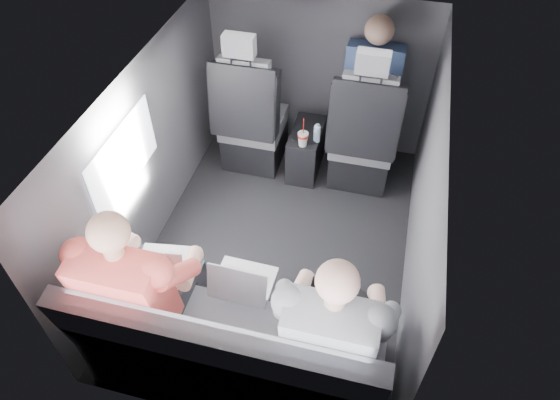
% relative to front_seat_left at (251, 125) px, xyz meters
% --- Properties ---
extents(floor, '(2.60, 2.60, 0.00)m').
position_rel_front_seat_left_xyz_m(floor, '(0.45, -0.84, -0.40)').
color(floor, black).
rests_on(floor, ground).
extents(ceiling, '(2.60, 2.60, 0.00)m').
position_rel_front_seat_left_xyz_m(ceiling, '(0.45, -0.84, 0.95)').
color(ceiling, '#B2B2AD').
rests_on(ceiling, panel_back).
extents(panel_left, '(0.02, 2.60, 1.35)m').
position_rel_front_seat_left_xyz_m(panel_left, '(-0.45, -0.84, 0.27)').
color(panel_left, '#56565B').
rests_on(panel_left, floor).
extents(panel_right, '(0.02, 2.60, 1.35)m').
position_rel_front_seat_left_xyz_m(panel_right, '(1.35, -0.84, 0.27)').
color(panel_right, '#56565B').
rests_on(panel_right, floor).
extents(panel_front, '(1.80, 0.02, 1.35)m').
position_rel_front_seat_left_xyz_m(panel_front, '(0.45, 0.46, 0.27)').
color(panel_front, '#56565B').
rests_on(panel_front, floor).
extents(panel_back, '(1.80, 0.02, 1.35)m').
position_rel_front_seat_left_xyz_m(panel_back, '(0.45, -2.14, 0.27)').
color(panel_back, '#56565B').
rests_on(panel_back, floor).
extents(side_window, '(0.02, 0.75, 0.42)m').
position_rel_front_seat_left_xyz_m(side_window, '(-0.43, -1.14, 0.50)').
color(side_window, white).
rests_on(side_window, panel_left).
extents(seatbelt, '(0.35, 0.11, 0.59)m').
position_rel_front_seat_left_xyz_m(seatbelt, '(0.90, -0.17, 0.40)').
color(seatbelt, black).
rests_on(seatbelt, front_seat_right).
extents(front_seat_left, '(0.52, 0.58, 1.26)m').
position_rel_front_seat_left_xyz_m(front_seat_left, '(0.00, 0.00, 0.00)').
color(front_seat_left, black).
rests_on(front_seat_left, floor).
extents(front_seat_right, '(0.52, 0.58, 1.26)m').
position_rel_front_seat_left_xyz_m(front_seat_right, '(0.90, 0.00, 0.00)').
color(front_seat_right, black).
rests_on(front_seat_right, floor).
extents(center_console, '(0.24, 0.48, 0.41)m').
position_rel_front_seat_left_xyz_m(center_console, '(0.45, 0.04, -0.20)').
color(center_console, black).
rests_on(center_console, floor).
extents(rear_bench, '(1.60, 0.57, 0.92)m').
position_rel_front_seat_left_xyz_m(rear_bench, '(0.45, -1.90, -0.09)').
color(rear_bench, slate).
rests_on(rear_bench, floor).
extents(soda_cup, '(0.08, 0.08, 0.25)m').
position_rel_front_seat_left_xyz_m(soda_cup, '(0.46, -0.15, 0.06)').
color(soda_cup, white).
rests_on(soda_cup, center_console).
extents(water_bottle, '(0.05, 0.05, 0.16)m').
position_rel_front_seat_left_xyz_m(water_bottle, '(0.55, -0.07, 0.07)').
color(water_bottle, '#9DB9D5').
rests_on(water_bottle, center_console).
extents(laptop_white, '(0.36, 0.36, 0.25)m').
position_rel_front_seat_left_xyz_m(laptop_white, '(-0.01, -1.64, 0.23)').
color(laptop_white, silver).
rests_on(laptop_white, passenger_rear_left).
extents(laptop_silver, '(0.33, 0.29, 0.23)m').
position_rel_front_seat_left_xyz_m(laptop_silver, '(0.44, -1.64, 0.23)').
color(laptop_silver, silver).
rests_on(laptop_silver, rear_bench).
extents(laptop_black, '(0.34, 0.35, 0.21)m').
position_rel_front_seat_left_xyz_m(laptop_black, '(0.95, -1.62, 0.23)').
color(laptop_black, black).
rests_on(laptop_black, passenger_rear_right).
extents(passenger_rear_left, '(0.54, 0.66, 1.29)m').
position_rel_front_seat_left_xyz_m(passenger_rear_left, '(-0.05, -1.81, 0.25)').
color(passenger_rear_left, '#2D2D31').
rests_on(passenger_rear_left, rear_bench).
extents(passenger_rear_right, '(0.53, 0.64, 1.27)m').
position_rel_front_seat_left_xyz_m(passenger_rear_right, '(0.96, -1.81, 0.24)').
color(passenger_rear_right, navy).
rests_on(passenger_rear_right, rear_bench).
extents(passenger_front_right, '(0.42, 0.42, 0.88)m').
position_rel_front_seat_left_xyz_m(passenger_front_right, '(0.89, 0.26, 0.36)').
color(passenger_front_right, navy).
rests_on(passenger_front_right, front_seat_right).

